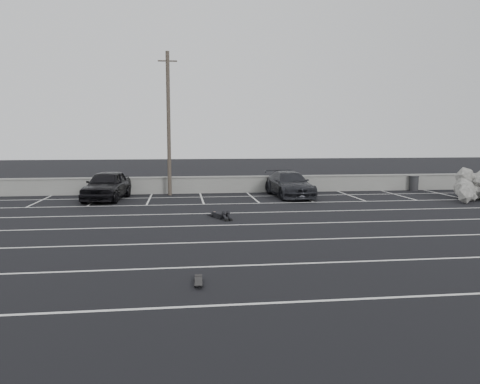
{
  "coord_description": "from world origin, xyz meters",
  "views": [
    {
      "loc": [
        -3.21,
        -15.54,
        3.56
      ],
      "look_at": [
        -0.47,
        5.89,
        1.0
      ],
      "focal_mm": 35.0,
      "sensor_mm": 36.0,
      "label": 1
    }
  ],
  "objects": [
    {
      "name": "stall_lines",
      "position": [
        -0.08,
        4.41,
        0.0
      ],
      "size": [
        36.0,
        20.05,
        0.01
      ],
      "color": "silver",
      "rests_on": "ground"
    },
    {
      "name": "car_left",
      "position": [
        -7.36,
        11.54,
        0.83
      ],
      "size": [
        2.57,
        5.08,
        1.66
      ],
      "primitive_type": "imported",
      "rotation": [
        0.0,
        0.0,
        -0.13
      ],
      "color": "black",
      "rests_on": "ground"
    },
    {
      "name": "skateboard",
      "position": [
        -2.81,
        -4.49,
        0.07
      ],
      "size": [
        0.23,
        0.73,
        0.09
      ],
      "rotation": [
        0.0,
        0.0,
        -0.04
      ],
      "color": "black",
      "rests_on": "ground"
    },
    {
      "name": "seawall",
      "position": [
        0.0,
        14.0,
        0.55
      ],
      "size": [
        50.0,
        0.45,
        1.06
      ],
      "color": "gray",
      "rests_on": "ground"
    },
    {
      "name": "ground",
      "position": [
        0.0,
        0.0,
        0.0
      ],
      "size": [
        120.0,
        120.0,
        0.0
      ],
      "primitive_type": "plane",
      "color": "black",
      "rests_on": "ground"
    },
    {
      "name": "person",
      "position": [
        -1.55,
        4.87,
        0.21
      ],
      "size": [
        2.16,
        2.61,
        0.42
      ],
      "primitive_type": null,
      "rotation": [
        0.0,
        0.0,
        0.35
      ],
      "color": "black",
      "rests_on": "ground"
    },
    {
      "name": "utility_pole",
      "position": [
        -3.87,
        13.2,
        4.35
      ],
      "size": [
        1.15,
        0.23,
        8.6
      ],
      "color": "#4C4238",
      "rests_on": "ground"
    },
    {
      "name": "car_right",
      "position": [
        3.25,
        11.61,
        0.74
      ],
      "size": [
        2.41,
        5.22,
        1.48
      ],
      "primitive_type": "imported",
      "rotation": [
        0.0,
        0.0,
        0.07
      ],
      "color": "black",
      "rests_on": "ground"
    },
    {
      "name": "trash_bin",
      "position": [
        12.16,
        13.6,
        0.5
      ],
      "size": [
        0.84,
        0.84,
        0.98
      ],
      "rotation": [
        0.0,
        0.0,
        -0.39
      ],
      "color": "#29292C",
      "rests_on": "ground"
    }
  ]
}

